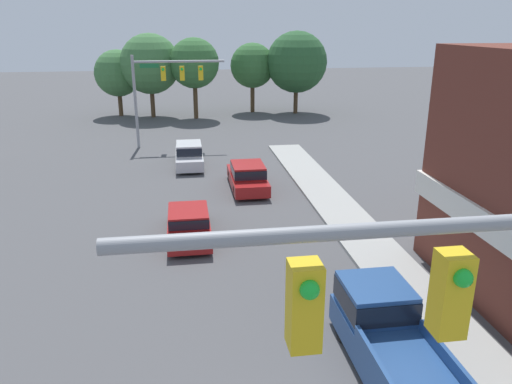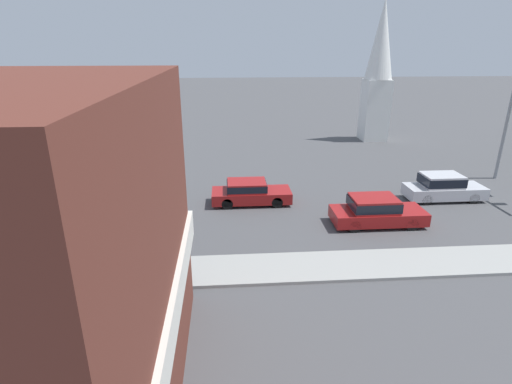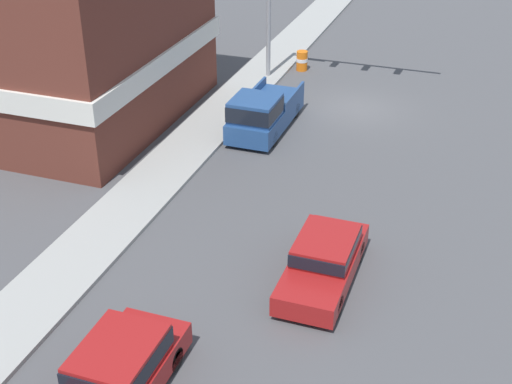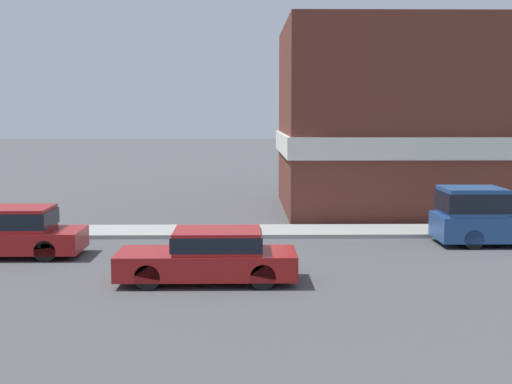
{
  "view_description": "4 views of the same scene",
  "coord_description": "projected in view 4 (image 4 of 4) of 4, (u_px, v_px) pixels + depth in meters",
  "views": [
    {
      "loc": [
        -2.04,
        -7.25,
        9.11
      ],
      "look_at": [
        0.93,
        12.68,
        2.29
      ],
      "focal_mm": 35.0,
      "sensor_mm": 36.0,
      "label": 1
    },
    {
      "loc": [
        20.4,
        12.21,
        9.02
      ],
      "look_at": [
        0.56,
        13.71,
        1.65
      ],
      "focal_mm": 28.0,
      "sensor_mm": 36.0,
      "label": 2
    },
    {
      "loc": [
        -5.96,
        30.98,
        13.2
      ],
      "look_at": [
        0.54,
        12.62,
        2.12
      ],
      "focal_mm": 50.0,
      "sensor_mm": 36.0,
      "label": 3
    },
    {
      "loc": [
        -20.46,
        12.63,
        4.48
      ],
      "look_at": [
        0.82,
        12.27,
        2.09
      ],
      "focal_mm": 50.0,
      "sensor_mm": 36.0,
      "label": 4
    }
  ],
  "objects": [
    {
      "name": "car_lead",
      "position": [
        211.0,
        255.0,
        18.78
      ],
      "size": [
        1.85,
        4.71,
        1.41
      ],
      "color": "black",
      "rests_on": "ground"
    },
    {
      "name": "pickup_truck_parked",
      "position": [
        497.0,
        217.0,
        24.16
      ],
      "size": [
        1.98,
        5.24,
        1.95
      ],
      "color": "black",
      "rests_on": "ground"
    },
    {
      "name": "corner_brick_building",
      "position": [
        410.0,
        121.0,
        32.72
      ],
      "size": [
        10.09,
        11.87,
        8.42
      ],
      "color": "brown",
      "rests_on": "ground"
    },
    {
      "name": "car_oncoming",
      "position": [
        8.0,
        231.0,
        22.15
      ],
      "size": [
        1.94,
        4.86,
        1.55
      ],
      "rotation": [
        0.0,
        0.0,
        3.14
      ],
      "color": "black",
      "rests_on": "ground"
    }
  ]
}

